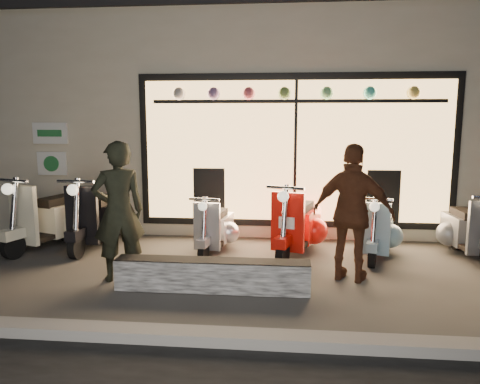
% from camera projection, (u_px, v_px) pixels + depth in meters
% --- Properties ---
extents(ground, '(40.00, 40.00, 0.00)m').
position_uv_depth(ground, '(237.00, 274.00, 6.44)').
color(ground, '#383533').
rests_on(ground, ground).
extents(kerb, '(40.00, 0.25, 0.12)m').
position_uv_depth(kerb, '(216.00, 337.00, 4.47)').
color(kerb, slate).
rests_on(kerb, ground).
extents(shop_building, '(10.20, 6.23, 4.20)m').
position_uv_depth(shop_building, '(259.00, 118.00, 11.00)').
color(shop_building, beige).
rests_on(shop_building, ground).
extents(graffiti_barrier, '(2.41, 0.28, 0.40)m').
position_uv_depth(graffiti_barrier, '(212.00, 275.00, 5.80)').
color(graffiti_barrier, black).
rests_on(graffiti_barrier, ground).
extents(scooter_silver, '(0.52, 1.29, 0.92)m').
position_uv_depth(scooter_silver, '(216.00, 228.00, 7.56)').
color(scooter_silver, black).
rests_on(scooter_silver, ground).
extents(scooter_red, '(0.81, 1.55, 1.11)m').
position_uv_depth(scooter_red, '(299.00, 224.00, 7.44)').
color(scooter_red, black).
rests_on(scooter_red, ground).
extents(scooter_black, '(0.55, 1.61, 1.15)m').
position_uv_depth(scooter_black, '(100.00, 218.00, 7.88)').
color(scooter_black, black).
rests_on(scooter_black, ground).
extents(scooter_cream, '(0.87, 1.62, 1.17)m').
position_uv_depth(scooter_cream, '(55.00, 218.00, 7.82)').
color(scooter_cream, black).
rests_on(scooter_cream, ground).
extents(scooter_blue, '(0.68, 1.35, 0.97)m').
position_uv_depth(scooter_blue, '(378.00, 230.00, 7.30)').
color(scooter_blue, black).
rests_on(scooter_blue, ground).
extents(scooter_grey, '(0.52, 1.41, 1.01)m').
position_uv_depth(scooter_grey, '(466.00, 229.00, 7.30)').
color(scooter_grey, black).
rests_on(scooter_grey, ground).
extents(man, '(0.80, 0.71, 1.84)m').
position_uv_depth(man, '(119.00, 211.00, 6.11)').
color(man, black).
rests_on(man, ground).
extents(woman, '(1.15, 0.79, 1.81)m').
position_uv_depth(woman, '(353.00, 213.00, 6.07)').
color(woman, '#592F1C').
rests_on(woman, ground).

